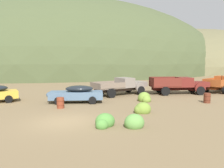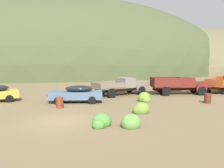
% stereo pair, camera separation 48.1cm
% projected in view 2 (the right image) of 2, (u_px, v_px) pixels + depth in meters
% --- Properties ---
extents(ground_plane, '(300.00, 300.00, 0.00)m').
position_uv_depth(ground_plane, '(62.00, 121.00, 14.61)').
color(ground_plane, brown).
extents(hill_distant, '(100.59, 71.20, 44.31)m').
position_uv_depth(hill_distant, '(83.00, 72.00, 75.85)').
color(hill_distant, '#424C2D').
rests_on(hill_distant, ground).
extents(hill_center, '(102.18, 70.35, 30.39)m').
position_uv_depth(hill_center, '(197.00, 70.00, 91.64)').
color(hill_center, brown).
rests_on(hill_center, ground).
extents(car_chalk_blue, '(5.27, 3.14, 1.57)m').
position_uv_depth(car_chalk_blue, '(74.00, 94.00, 21.02)').
color(car_chalk_blue, slate).
rests_on(car_chalk_blue, ground).
extents(truck_primer_gray, '(6.60, 3.35, 1.89)m').
position_uv_depth(truck_primer_gray, '(125.00, 86.00, 25.76)').
color(truck_primer_gray, '#3D322D').
rests_on(truck_primer_gray, ground).
extents(truck_oxblood, '(6.75, 3.80, 1.91)m').
position_uv_depth(truck_oxblood, '(184.00, 85.00, 26.12)').
color(truck_oxblood, black).
rests_on(truck_oxblood, ground).
extents(oil_drum_spare, '(0.63, 0.63, 0.89)m').
position_uv_depth(oil_drum_spare, '(208.00, 98.00, 20.66)').
color(oil_drum_spare, '#5B2819').
rests_on(oil_drum_spare, ground).
extents(oil_drum_by_truck, '(0.63, 0.63, 0.87)m').
position_uv_depth(oil_drum_by_truck, '(60.00, 103.00, 18.68)').
color(oil_drum_by_truck, brown).
rests_on(oil_drum_by_truck, ground).
extents(bush_lone_scrub, '(1.26, 1.06, 1.03)m').
position_uv_depth(bush_lone_scrub, '(141.00, 110.00, 16.88)').
color(bush_lone_scrub, olive).
rests_on(bush_lone_scrub, ground).
extents(bush_back_edge, '(1.18, 1.08, 1.01)m').
position_uv_depth(bush_back_edge, '(130.00, 123.00, 13.32)').
color(bush_back_edge, '#5B8E42').
rests_on(bush_back_edge, ground).
extents(bush_near_barrel, '(1.21, 1.36, 1.11)m').
position_uv_depth(bush_near_barrel, '(145.00, 99.00, 21.55)').
color(bush_near_barrel, olive).
rests_on(bush_near_barrel, ground).
extents(bush_between_trucks, '(1.30, 1.26, 0.96)m').
position_uv_depth(bush_between_trucks, '(101.00, 122.00, 13.55)').
color(bush_between_trucks, '#4C8438').
rests_on(bush_between_trucks, ground).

